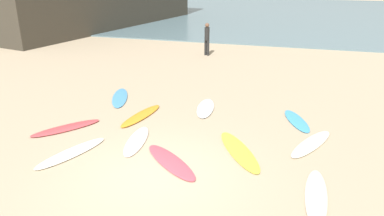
% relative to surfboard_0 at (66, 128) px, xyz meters
% --- Properties ---
extents(ground_plane, '(120.00, 120.00, 0.00)m').
position_rel_surfboard_0_xyz_m(ground_plane, '(3.71, -1.80, -0.04)').
color(ground_plane, tan).
extents(ocean_water, '(120.00, 40.00, 0.08)m').
position_rel_surfboard_0_xyz_m(ocean_water, '(3.71, 35.04, 0.00)').
color(ocean_water, slate).
rests_on(ocean_water, ground_plane).
extents(surfboard_0, '(1.71, 2.07, 0.08)m').
position_rel_surfboard_0_xyz_m(surfboard_0, '(0.00, 0.00, 0.00)').
color(surfboard_0, '#D94950').
rests_on(surfboard_0, ground_plane).
extents(surfboard_1, '(0.87, 2.09, 0.06)m').
position_rel_surfboard_0_xyz_m(surfboard_1, '(2.50, -0.19, -0.01)').
color(surfboard_1, silver).
rests_on(surfboard_1, ground_plane).
extents(surfboard_2, '(1.41, 2.35, 0.06)m').
position_rel_surfboard_0_xyz_m(surfboard_2, '(0.26, 3.13, -0.01)').
color(surfboard_2, '#4D9AD3').
rests_on(surfboard_2, ground_plane).
extents(surfboard_3, '(0.84, 2.30, 0.09)m').
position_rel_surfboard_0_xyz_m(surfboard_3, '(1.83, 1.62, 0.01)').
color(surfboard_3, orange).
rests_on(surfboard_3, ground_plane).
extents(surfboard_4, '(0.88, 2.04, 0.08)m').
position_rel_surfboard_0_xyz_m(surfboard_4, '(3.74, 2.96, 0.00)').
color(surfboard_4, silver).
rests_on(surfboard_4, ground_plane).
extents(surfboard_5, '(1.80, 2.48, 0.06)m').
position_rel_surfboard_0_xyz_m(surfboard_5, '(5.47, 0.03, -0.01)').
color(surfboard_5, yellow).
rests_on(surfboard_5, ground_plane).
extents(surfboard_6, '(1.23, 2.31, 0.07)m').
position_rel_surfboard_0_xyz_m(surfboard_6, '(1.12, -1.39, -0.00)').
color(surfboard_6, white).
rests_on(surfboard_6, ground_plane).
extents(surfboard_7, '(1.41, 2.28, 0.07)m').
position_rel_surfboard_0_xyz_m(surfboard_7, '(7.37, 1.06, -0.00)').
color(surfboard_7, '#EDEACF').
rests_on(surfboard_7, ground_plane).
extents(surfboard_8, '(2.06, 1.91, 0.06)m').
position_rel_surfboard_0_xyz_m(surfboard_8, '(3.87, -1.08, -0.01)').
color(surfboard_8, '#E44B5B').
rests_on(surfboard_8, ground_plane).
extents(surfboard_9, '(0.50, 2.28, 0.08)m').
position_rel_surfboard_0_xyz_m(surfboard_9, '(7.46, -1.61, 0.00)').
color(surfboard_9, silver).
rests_on(surfboard_9, ground_plane).
extents(surfboard_10, '(1.17, 1.99, 0.06)m').
position_rel_surfboard_0_xyz_m(surfboard_10, '(6.91, 2.70, -0.01)').
color(surfboard_10, '#44A2DD').
rests_on(surfboard_10, ground_plane).
extents(beachgoer_near, '(0.38, 0.38, 1.84)m').
position_rel_surfboard_0_xyz_m(beachgoer_near, '(1.60, 11.43, 1.00)').
color(beachgoer_near, black).
rests_on(beachgoer_near, ground_plane).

